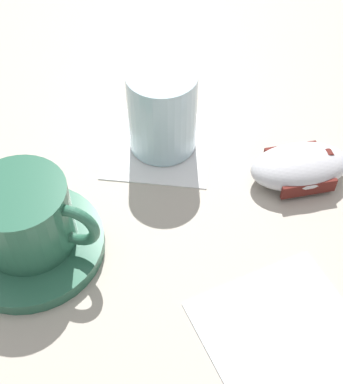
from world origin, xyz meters
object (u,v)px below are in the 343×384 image
(saucer, at_px, (30,245))
(drinking_glass, at_px, (162,111))
(coffee_cup, at_px, (26,216))
(computer_mouse, at_px, (300,166))

(saucer, height_order, drinking_glass, drinking_glass)
(coffee_cup, distance_m, drinking_glass, 0.19)
(saucer, relative_size, drinking_glass, 1.50)
(saucer, xyz_separation_m, coffee_cup, (0.00, -0.00, 0.04))
(saucer, height_order, computer_mouse, computer_mouse)
(saucer, height_order, coffee_cup, coffee_cup)
(coffee_cup, bearing_deg, drinking_glass, -16.37)
(coffee_cup, relative_size, computer_mouse, 0.97)
(computer_mouse, bearing_deg, drinking_glass, 95.15)
(computer_mouse, height_order, drinking_glass, drinking_glass)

